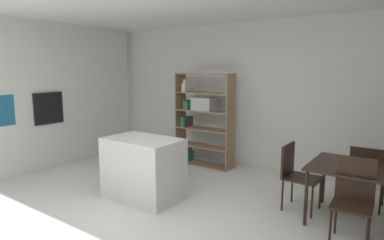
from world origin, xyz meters
The scene contains 10 objects.
ground_plane centered at (0.00, 0.00, 0.00)m, with size 10.33×10.33×0.00m, color silver.
back_partition centered at (0.00, 3.01, 1.40)m, with size 7.50×0.06×2.80m, color silver.
tall_cabinet_run_left centered at (-3.36, 0.00, 1.40)m, with size 0.66×5.48×2.80m, color silver.
built_in_oven centered at (-3.01, 0.66, 1.19)m, with size 0.06×0.58×0.60m.
kitchen_island centered at (-0.56, 0.65, 0.45)m, with size 1.13×0.72×0.91m, color silver.
open_bookshelf centered at (-0.81, 2.59, 0.98)m, with size 1.20×0.35×1.83m.
dining_table centered at (2.23, 1.58, 0.67)m, with size 1.20×0.97×0.73m.
dining_chair_near centered at (2.23, 1.08, 0.55)m, with size 0.43×0.45×0.95m.
dining_chair_island_side centered at (1.41, 1.58, 0.53)m, with size 0.47×0.45×0.90m.
dining_chair_far centered at (2.23, 2.10, 0.54)m, with size 0.44×0.42×0.89m.
Camera 1 is at (2.76, -2.78, 1.94)m, focal length 30.63 mm.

